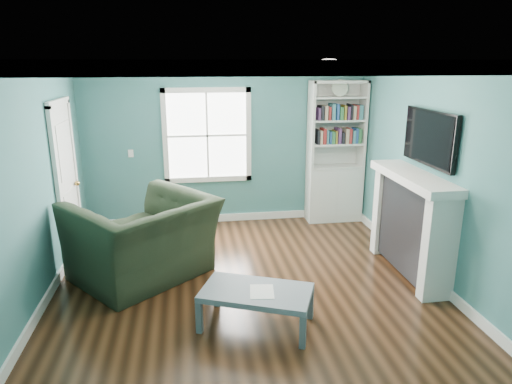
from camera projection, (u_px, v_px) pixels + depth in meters
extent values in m
plane|color=black|center=(247.00, 292.00, 5.32)|extent=(5.00, 5.00, 0.00)
plane|color=#367674|center=(226.00, 144.00, 7.33)|extent=(4.50, 0.00, 4.50)
plane|color=#367674|center=(305.00, 298.00, 2.59)|extent=(4.50, 0.00, 4.50)
plane|color=#367674|center=(28.00, 193.00, 4.63)|extent=(0.00, 5.00, 5.00)
plane|color=#367674|center=(439.00, 177.00, 5.29)|extent=(0.00, 5.00, 5.00)
plane|color=white|center=(246.00, 60.00, 4.60)|extent=(5.00, 5.00, 0.00)
cube|color=white|center=(228.00, 217.00, 7.66)|extent=(4.50, 0.03, 0.12)
cube|color=white|center=(45.00, 302.00, 4.98)|extent=(0.03, 5.00, 0.12)
cube|color=white|center=(426.00, 274.00, 5.63)|extent=(0.03, 5.00, 0.12)
cube|color=white|center=(225.00, 63.00, 6.97)|extent=(4.50, 0.04, 0.08)
cube|color=white|center=(312.00, 68.00, 2.26)|extent=(4.50, 0.04, 0.08)
cube|color=white|center=(11.00, 65.00, 4.28)|extent=(0.04, 5.00, 0.08)
cube|color=white|center=(450.00, 64.00, 4.94)|extent=(0.04, 5.00, 0.08)
cube|color=white|center=(207.00, 136.00, 7.24)|extent=(1.24, 0.01, 1.34)
cube|color=white|center=(165.00, 137.00, 7.13)|extent=(0.08, 0.06, 1.50)
cube|color=white|center=(248.00, 135.00, 7.33)|extent=(0.08, 0.06, 1.50)
cube|color=white|center=(209.00, 179.00, 7.43)|extent=(1.40, 0.06, 0.08)
cube|color=white|center=(206.00, 90.00, 7.03)|extent=(1.40, 0.06, 0.08)
cube|color=white|center=(207.00, 136.00, 7.23)|extent=(1.24, 0.03, 0.03)
cube|color=white|center=(207.00, 136.00, 7.23)|extent=(0.03, 0.03, 1.34)
cube|color=silver|center=(334.00, 194.00, 7.63)|extent=(0.90, 0.35, 0.90)
cube|color=silver|center=(311.00, 126.00, 7.25)|extent=(0.04, 0.35, 1.40)
cube|color=silver|center=(362.00, 125.00, 7.38)|extent=(0.04, 0.35, 1.40)
cube|color=silver|center=(334.00, 124.00, 7.47)|extent=(0.90, 0.02, 1.40)
cube|color=silver|center=(339.00, 82.00, 7.13)|extent=(0.90, 0.35, 0.04)
cube|color=silver|center=(335.00, 166.00, 7.50)|extent=(0.84, 0.33, 0.03)
cube|color=silver|center=(336.00, 144.00, 7.40)|extent=(0.84, 0.33, 0.03)
cube|color=silver|center=(337.00, 120.00, 7.29)|extent=(0.84, 0.33, 0.03)
cube|color=silver|center=(338.00, 97.00, 7.19)|extent=(0.84, 0.33, 0.03)
cube|color=black|center=(337.00, 136.00, 7.34)|extent=(0.70, 0.25, 0.22)
cube|color=tan|center=(338.00, 112.00, 7.24)|extent=(0.70, 0.25, 0.22)
cylinder|color=beige|center=(340.00, 88.00, 7.10)|extent=(0.26, 0.06, 0.26)
cube|color=black|center=(412.00, 228.00, 5.65)|extent=(0.30, 1.20, 1.10)
cube|color=black|center=(409.00, 243.00, 5.70)|extent=(0.22, 0.65, 0.70)
cube|color=silver|center=(439.00, 249.00, 5.01)|extent=(0.36, 0.16, 1.20)
cube|color=silver|center=(387.00, 211.00, 6.28)|extent=(0.36, 0.16, 1.20)
cube|color=silver|center=(414.00, 177.00, 5.46)|extent=(0.44, 1.58, 0.10)
cube|color=black|center=(430.00, 138.00, 5.35)|extent=(0.06, 1.10, 0.65)
cube|color=silver|center=(67.00, 184.00, 6.04)|extent=(0.04, 0.80, 2.05)
cube|color=white|center=(59.00, 193.00, 5.61)|extent=(0.05, 0.08, 2.13)
cube|color=white|center=(75.00, 176.00, 6.47)|extent=(0.05, 0.08, 2.13)
cube|color=white|center=(58.00, 102.00, 5.75)|extent=(0.05, 0.98, 0.08)
sphere|color=#BF8C3F|center=(77.00, 183.00, 6.35)|extent=(0.07, 0.07, 0.07)
ellipsoid|color=white|center=(329.00, 66.00, 4.84)|extent=(0.34, 0.34, 0.15)
cylinder|color=white|center=(329.00, 62.00, 4.83)|extent=(0.38, 0.38, 0.03)
cube|color=white|center=(131.00, 153.00, 7.13)|extent=(0.08, 0.01, 0.12)
imported|color=black|center=(142.00, 226.00, 5.52)|extent=(1.82, 1.75, 1.34)
cube|color=#4F585F|center=(199.00, 317.00, 4.48)|extent=(0.08, 0.08, 0.34)
cube|color=#4F585F|center=(303.00, 332.00, 4.24)|extent=(0.08, 0.08, 0.34)
cube|color=#4F585F|center=(217.00, 292.00, 4.98)|extent=(0.08, 0.08, 0.34)
cube|color=#4F585F|center=(310.00, 303.00, 4.74)|extent=(0.08, 0.08, 0.34)
cube|color=slate|center=(256.00, 293.00, 4.55)|extent=(1.23, 0.97, 0.06)
cube|color=white|center=(262.00, 292.00, 4.51)|extent=(0.27, 0.33, 0.00)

